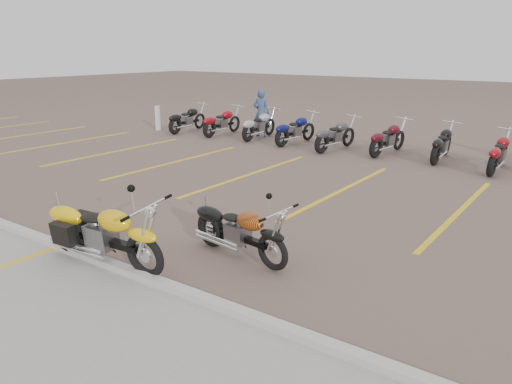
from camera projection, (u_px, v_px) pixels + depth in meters
ground at (238, 242)px, 8.69m from camera, size 100.00×100.00×0.00m
curb at (153, 281)px, 7.11m from camera, size 60.00×0.18×0.12m
parking_stripes at (341, 191)px, 11.81m from camera, size 38.00×5.50×0.01m
yellow_cruiser at (104, 235)px, 7.65m from camera, size 2.38×0.39×0.98m
flame_cruiser at (239, 233)px, 7.96m from camera, size 2.01×0.45×0.83m
person_a at (261, 113)px, 18.91m from camera, size 0.72×0.55×1.78m
bollard at (158, 118)px, 20.44m from camera, size 0.19×0.19×1.00m
bg_bike_row at (469, 146)px, 14.27m from camera, size 22.15×2.02×1.10m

